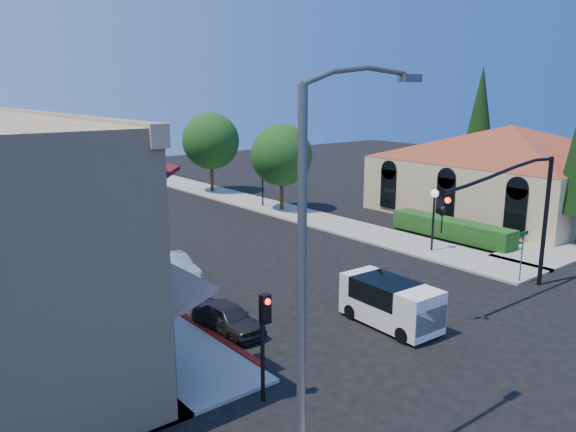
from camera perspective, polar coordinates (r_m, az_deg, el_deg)
ground at (r=21.68m, az=17.69°, el=-12.15°), size 120.00×120.00×0.00m
sidewalk_left at (r=39.38m, az=-26.05°, el=-1.59°), size 3.50×50.00×0.12m
sidewalk_right at (r=46.23m, az=-4.53°, el=1.62°), size 3.50×50.00×0.12m
curb_red_strip at (r=22.79m, az=-10.14°, el=-10.48°), size 0.25×10.00×0.06m
mission_building at (r=44.86m, az=21.52°, el=5.22°), size 30.12×30.12×6.40m
hedge at (r=35.63m, az=16.19°, el=-2.28°), size 1.40×8.00×1.10m
conifer_far at (r=53.13m, az=18.91°, el=9.28°), size 3.20×3.20×11.00m
street_tree_a at (r=41.63m, az=-0.66°, el=6.20°), size 4.56×4.56×6.48m
street_tree_b at (r=49.81m, az=-7.85°, el=7.55°), size 4.94×4.94×7.02m
signal_mast_arm at (r=26.05m, az=22.75°, el=1.06°), size 8.01×0.39×6.00m
secondary_signal at (r=16.19m, az=-2.43°, el=-11.26°), size 0.28×0.42×3.32m
cobra_streetlight at (r=11.98m, az=2.71°, el=-4.89°), size 3.60×0.25×9.31m
street_name_sign at (r=28.31m, az=22.70°, el=-3.04°), size 0.80×0.06×2.50m
lamppost_left_near at (r=21.20m, az=-14.23°, el=-4.59°), size 0.44×0.44×3.57m
lamppost_left_far at (r=34.13m, az=-24.16°, el=1.17°), size 0.44×0.44×3.57m
lamppost_right_near at (r=31.91m, az=14.63°, el=1.15°), size 0.44×0.44×3.57m
lamppost_right_far at (r=43.22m, az=-2.61°, el=4.48°), size 0.44×0.44×3.57m
white_van at (r=22.03m, az=10.45°, el=-8.46°), size 1.88×4.03×1.76m
parked_car_a at (r=21.42m, az=-6.11°, el=-10.24°), size 1.62×3.45×1.14m
parked_car_b at (r=27.67m, az=-11.39°, el=-5.05°), size 1.39×3.56×1.16m
parked_car_c at (r=38.39m, az=-19.73°, el=-0.52°), size 1.92×4.31×1.23m
parked_car_d at (r=39.32m, az=-20.21°, el=-0.25°), size 2.34×4.60×1.25m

